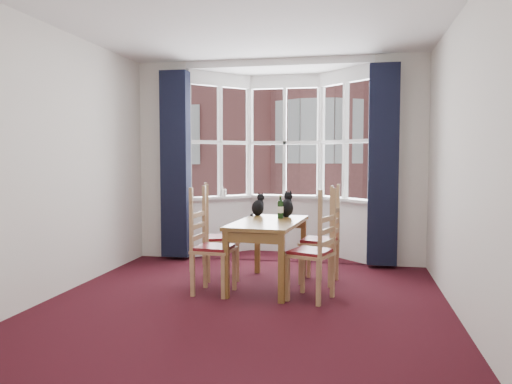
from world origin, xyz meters
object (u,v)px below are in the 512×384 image
(chair_left_near, at_px, (206,249))
(chair_left_far, at_px, (214,239))
(cat_right, at_px, (287,207))
(cat_left, at_px, (258,206))
(dining_table, at_px, (268,230))
(wine_bottle, at_px, (280,208))
(candle_tall, at_px, (224,193))
(chair_right_near, at_px, (319,254))
(chair_right_far, at_px, (327,243))

(chair_left_near, relative_size, chair_left_far, 1.00)
(chair_left_far, height_order, cat_right, cat_right)
(chair_left_near, xyz_separation_m, cat_left, (0.39, 0.91, 0.38))
(dining_table, bearing_deg, cat_right, 71.86)
(wine_bottle, xyz_separation_m, candle_tall, (-1.07, 1.48, 0.06))
(chair_right_near, height_order, candle_tall, candle_tall)
(dining_table, height_order, cat_left, cat_left)
(dining_table, relative_size, chair_left_far, 1.45)
(chair_right_far, xyz_separation_m, candle_tall, (-1.61, 1.48, 0.45))
(chair_left_near, distance_m, chair_left_far, 0.62)
(chair_right_far, xyz_separation_m, wine_bottle, (-0.54, -0.01, 0.39))
(dining_table, bearing_deg, wine_bottle, 69.76)
(chair_left_far, height_order, chair_right_far, same)
(chair_right_far, height_order, wine_bottle, wine_bottle)
(dining_table, distance_m, chair_left_far, 0.75)
(chair_right_near, xyz_separation_m, cat_left, (-0.81, 0.98, 0.38))
(chair_right_far, bearing_deg, chair_right_near, -93.35)
(chair_left_far, xyz_separation_m, chair_right_far, (1.34, 0.05, 0.00))
(cat_right, height_order, wine_bottle, cat_right)
(chair_left_far, relative_size, chair_right_far, 1.00)
(dining_table, bearing_deg, candle_tall, 119.03)
(chair_right_near, relative_size, candle_tall, 8.81)
(dining_table, xyz_separation_m, candle_tall, (-0.97, 1.75, 0.28))
(chair_left_near, relative_size, wine_bottle, 3.38)
(candle_tall, bearing_deg, chair_right_far, -42.44)
(chair_left_far, height_order, chair_right_near, same)
(cat_left, bearing_deg, chair_right_far, -16.24)
(chair_left_near, distance_m, candle_tall, 2.22)
(chair_right_far, xyz_separation_m, cat_right, (-0.49, 0.17, 0.39))
(wine_bottle, bearing_deg, chair_right_near, -55.38)
(chair_right_near, relative_size, wine_bottle, 3.38)
(chair_right_far, bearing_deg, candle_tall, 137.56)
(candle_tall, bearing_deg, chair_left_near, -80.38)
(chair_left_far, bearing_deg, dining_table, -18.42)
(chair_left_far, distance_m, cat_right, 0.95)
(chair_left_near, bearing_deg, cat_right, 47.79)
(chair_right_near, bearing_deg, chair_left_near, 176.79)
(chair_left_near, bearing_deg, dining_table, 32.30)
(chair_left_far, relative_size, chair_right_near, 1.00)
(cat_left, bearing_deg, cat_right, -12.15)
(chair_left_far, bearing_deg, wine_bottle, 2.67)
(chair_right_near, bearing_deg, wine_bottle, 124.62)
(dining_table, height_order, chair_right_near, chair_right_near)
(chair_right_near, bearing_deg, dining_table, 142.79)
(chair_left_near, height_order, cat_right, cat_right)
(cat_left, height_order, wine_bottle, cat_left)
(wine_bottle, relative_size, candle_tall, 2.61)
(chair_right_far, relative_size, wine_bottle, 3.38)
(cat_left, relative_size, wine_bottle, 1.05)
(dining_table, bearing_deg, chair_right_far, 23.46)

